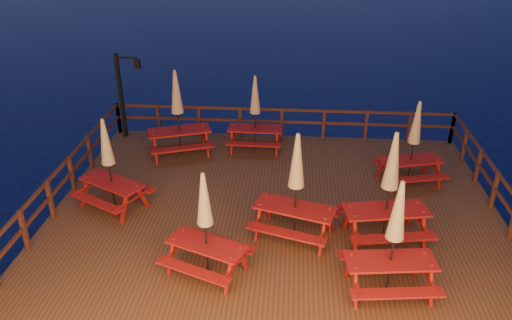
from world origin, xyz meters
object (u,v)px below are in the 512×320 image
object	(u,v)px
picnic_table_0	(414,142)
picnic_table_2	(205,223)
picnic_table_1	(389,186)
lamp_post	(124,88)

from	to	relation	value
picnic_table_0	picnic_table_2	bearing A→B (deg)	-153.98
picnic_table_0	picnic_table_1	xyz separation A→B (m)	(-1.16, -2.92, 0.17)
lamp_post	picnic_table_0	distance (m)	9.62
picnic_table_0	picnic_table_1	size ratio (longest dim) A/B	0.89
picnic_table_1	picnic_table_2	size ratio (longest dim) A/B	1.14
lamp_post	picnic_table_2	xyz separation A→B (m)	(3.97, -7.09, -0.48)
lamp_post	picnic_table_2	bearing A→B (deg)	-60.73
lamp_post	picnic_table_0	bearing A→B (deg)	-15.82
lamp_post	picnic_table_1	xyz separation A→B (m)	(8.08, -5.54, -0.30)
picnic_table_2	lamp_post	bearing A→B (deg)	141.27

